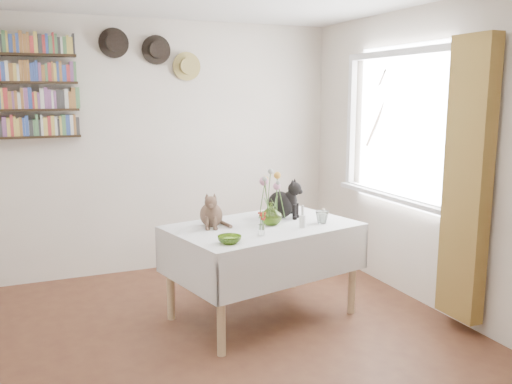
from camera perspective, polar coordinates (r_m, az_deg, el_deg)
name	(u,v)px	position (r m, az deg, el deg)	size (l,w,h in m)	color
room	(216,181)	(3.35, -4.21, 1.13)	(4.08, 4.58, 2.58)	brown
window	(398,138)	(4.97, 14.69, 5.52)	(0.12, 1.52, 1.32)	white
curtain	(467,181)	(4.26, 21.35, 1.07)	(0.12, 0.38, 2.10)	brown
dining_table	(263,248)	(4.33, 0.71, -5.90)	(1.59, 1.21, 0.76)	white
tabby_cat	(211,208)	(4.22, -4.75, -1.73)	(0.19, 0.24, 0.29)	brown
black_cat	(280,198)	(4.51, 2.59, -0.58)	(0.22, 0.29, 0.34)	black
flower_vase	(271,214)	(4.27, 1.61, -2.28)	(0.17, 0.17, 0.18)	#86AF37
green_bowl	(230,240)	(3.76, -2.80, -5.02)	(0.17, 0.17, 0.05)	#86AF37
drinking_glass	(322,217)	(4.35, 6.98, -2.66)	(0.11, 0.11, 0.10)	white
candlestick	(302,220)	(4.19, 4.90, -2.99)	(0.05, 0.05, 0.18)	white
berry_jar	(261,223)	(3.95, 0.56, -3.31)	(0.05, 0.05, 0.21)	white
porcelain_figurine	(323,214)	(4.53, 7.08, -2.29)	(0.05, 0.05, 0.09)	white
flower_bouquet	(271,182)	(4.23, 1.58, 1.04)	(0.17, 0.13, 0.39)	#4C7233
bookshelf_unit	(18,87)	(5.29, -23.75, 10.10)	(1.00, 0.16, 0.91)	black
wall_hats	(153,53)	(5.46, -10.75, 14.17)	(0.98, 0.09, 0.48)	black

